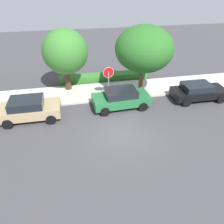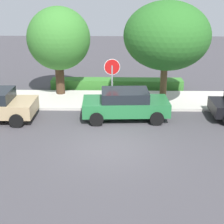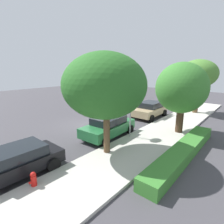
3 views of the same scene
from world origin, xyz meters
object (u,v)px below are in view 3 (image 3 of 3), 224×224
at_px(parked_car_green, 108,126).
at_px(parked_car_black, 14,162).
at_px(street_tree_far, 104,86).
at_px(stop_sign, 130,112).
at_px(parked_car_tan, 150,109).
at_px(street_tree_near_corner, 198,74).
at_px(street_tree_mid_block, 181,88).
at_px(fire_hydrant, 34,180).

xyz_separation_m(parked_car_green, parked_car_black, (6.06, 0.01, -0.05)).
bearing_deg(street_tree_far, parked_car_black, -20.34).
distance_m(stop_sign, parked_car_tan, 5.92).
bearing_deg(street_tree_far, parked_car_tan, -167.72).
bearing_deg(street_tree_near_corner, street_tree_far, -4.77).
bearing_deg(parked_car_tan, street_tree_mid_block, 54.07).
bearing_deg(parked_car_tan, street_tree_far, 12.28).
relative_size(parked_car_black, fire_hydrant, 5.72).
relative_size(street_tree_mid_block, fire_hydrant, 6.97).
distance_m(parked_car_black, street_tree_near_corner, 17.08).
bearing_deg(parked_car_black, street_tree_near_corner, 171.24).
relative_size(stop_sign, street_tree_near_corner, 0.48).
xyz_separation_m(stop_sign, street_tree_far, (2.65, 0.21, 1.90)).
bearing_deg(street_tree_near_corner, street_tree_mid_block, 6.94).
distance_m(parked_car_black, fire_hydrant, 1.40).
distance_m(street_tree_near_corner, fire_hydrant, 16.83).
xyz_separation_m(parked_car_green, fire_hydrant, (5.89, 1.36, -0.38)).
bearing_deg(parked_car_green, parked_car_black, 0.08).
bearing_deg(stop_sign, street_tree_far, 4.60).
bearing_deg(street_tree_near_corner, parked_car_green, -13.70).
bearing_deg(parked_car_green, fire_hydrant, 12.97).
bearing_deg(parked_car_tan, stop_sign, 15.78).
height_order(stop_sign, street_tree_far, street_tree_far).
relative_size(stop_sign, parked_car_tan, 0.67).
height_order(parked_car_tan, street_tree_far, street_tree_far).
bearing_deg(parked_car_green, stop_sign, 116.96).
bearing_deg(stop_sign, parked_car_green, -63.04).
bearing_deg(street_tree_near_corner, parked_car_tan, -33.92).
bearing_deg(fire_hydrant, parked_car_tan, -172.33).
relative_size(parked_car_black, street_tree_mid_block, 0.82).
height_order(stop_sign, street_tree_mid_block, street_tree_mid_block).
bearing_deg(stop_sign, fire_hydrant, 0.46).
distance_m(street_tree_far, fire_hydrant, 5.14).
bearing_deg(street_tree_mid_block, stop_sign, -35.39).
height_order(parked_car_tan, parked_car_black, parked_car_tan).
relative_size(stop_sign, street_tree_mid_block, 0.52).
xyz_separation_m(stop_sign, fire_hydrant, (6.56, 0.05, -1.44)).
height_order(parked_car_black, street_tree_near_corner, street_tree_near_corner).
xyz_separation_m(street_tree_mid_block, fire_hydrant, (9.50, -2.04, -2.89)).
bearing_deg(stop_sign, street_tree_near_corner, 172.73).
xyz_separation_m(parked_car_tan, street_tree_mid_block, (2.67, 3.68, 2.49)).
height_order(street_tree_near_corner, fire_hydrant, street_tree_near_corner).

